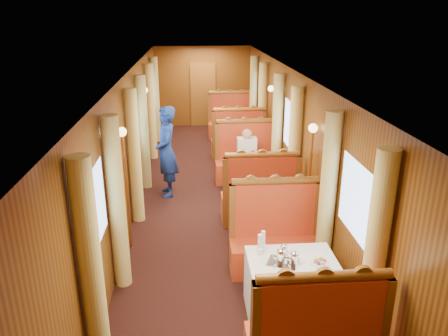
{
  "coord_description": "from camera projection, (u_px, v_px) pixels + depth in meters",
  "views": [
    {
      "loc": [
        -0.4,
        -7.91,
        3.52
      ],
      "look_at": [
        0.13,
        -1.09,
        1.05
      ],
      "focal_mm": 35.0,
      "sensor_mm": 36.0,
      "label": 1
    }
  ],
  "objects": [
    {
      "name": "doorway_far",
      "position": [
        203.0,
        95.0,
        13.9
      ],
      "size": [
        0.8,
        0.04,
        2.0
      ],
      "primitive_type": "cube",
      "color": "brown",
      "rests_on": "floor"
    },
    {
      "name": "steward",
      "position": [
        166.0,
        152.0,
        8.57
      ],
      "size": [
        0.52,
        0.71,
        1.81
      ],
      "primitive_type": "imported",
      "rotation": [
        0.0,
        0.0,
        -1.44
      ],
      "color": "navy",
      "rests_on": "floor"
    },
    {
      "name": "curtain_left_mid_a",
      "position": [
        134.0,
        157.0,
        7.41
      ],
      "size": [
        0.22,
        0.22,
        2.35
      ],
      "primitive_type": "cylinder",
      "color": "#E5D775",
      "rests_on": "floor"
    },
    {
      "name": "curtain_left_mid_b",
      "position": [
        143.0,
        133.0,
        8.88
      ],
      "size": [
        0.22,
        0.22,
        2.35
      ],
      "primitive_type": "cylinder",
      "color": "#E5D775",
      "rests_on": "floor"
    },
    {
      "name": "ceiling",
      "position": [
        212.0,
        71.0,
        7.79
      ],
      "size": [
        3.0,
        12.0,
        0.01
      ],
      "primitive_type": null,
      "rotation": [
        3.14,
        0.0,
        0.0
      ],
      "color": "silver",
      "rests_on": "wall_left"
    },
    {
      "name": "cup_inboard",
      "position": [
        260.0,
        246.0,
        5.23
      ],
      "size": [
        0.08,
        0.08,
        0.26
      ],
      "rotation": [
        0.0,
        0.0,
        0.17
      ],
      "color": "white",
      "rests_on": "table_near"
    },
    {
      "name": "table_far",
      "position": [
        234.0,
        134.0,
        11.85
      ],
      "size": [
        1.05,
        0.72,
        0.75
      ],
      "primitive_type": "cube",
      "color": "white",
      "rests_on": "floor"
    },
    {
      "name": "wall_left",
      "position": [
        132.0,
        140.0,
        8.11
      ],
      "size": [
        0.01,
        12.0,
        2.5
      ],
      "primitive_type": null,
      "rotation": [
        1.57,
        0.0,
        1.57
      ],
      "color": "brown",
      "rests_on": "floor"
    },
    {
      "name": "curtain_right_far_a",
      "position": [
        262.0,
        110.0,
        10.89
      ],
      "size": [
        0.22,
        0.22,
        2.35
      ],
      "primitive_type": "cylinder",
      "color": "#E5D775",
      "rests_on": "floor"
    },
    {
      "name": "window_left_far",
      "position": [
        149.0,
        95.0,
        11.33
      ],
      "size": [
        0.01,
        1.2,
        0.9
      ],
      "primitive_type": null,
      "rotation": [
        1.57,
        0.0,
        1.57
      ],
      "color": "#8CADD8",
      "rests_on": "wall_left"
    },
    {
      "name": "tea_tray",
      "position": [
        283.0,
        263.0,
        5.08
      ],
      "size": [
        0.42,
        0.38,
        0.01
      ],
      "primitive_type": "cube",
      "rotation": [
        0.0,
        0.0,
        -0.42
      ],
      "color": "silver",
      "rests_on": "table_near"
    },
    {
      "name": "banquette_far_fwd",
      "position": [
        238.0,
        142.0,
        10.88
      ],
      "size": [
        1.3,
        0.55,
        1.34
      ],
      "color": "#A71912",
      "rests_on": "floor"
    },
    {
      "name": "curtain_left_near_a",
      "position": [
        91.0,
        274.0,
        4.13
      ],
      "size": [
        0.22,
        0.22,
        2.35
      ],
      "primitive_type": "cylinder",
      "color": "#E5D775",
      "rests_on": "floor"
    },
    {
      "name": "curtain_right_mid_a",
      "position": [
        294.0,
        153.0,
        7.61
      ],
      "size": [
        0.22,
        0.22,
        2.35
      ],
      "primitive_type": "cylinder",
      "color": "#E5D775",
      "rests_on": "floor"
    },
    {
      "name": "banquette_near_aft",
      "position": [
        275.0,
        241.0,
        6.22
      ],
      "size": [
        1.3,
        0.55,
        1.34
      ],
      "color": "#A71912",
      "rests_on": "floor"
    },
    {
      "name": "rose_vase_far",
      "position": [
        234.0,
        114.0,
        11.66
      ],
      "size": [
        0.06,
        0.06,
        0.36
      ],
      "rotation": [
        0.0,
        0.0,
        -0.19
      ],
      "color": "silver",
      "rests_on": "table_far"
    },
    {
      "name": "window_left_mid",
      "position": [
        133.0,
        130.0,
        8.04
      ],
      "size": [
        0.01,
        1.2,
        0.9
      ],
      "primitive_type": null,
      "rotation": [
        1.57,
        0.0,
        1.57
      ],
      "color": "#8CADD8",
      "rests_on": "wall_left"
    },
    {
      "name": "sconce_left_fore",
      "position": [
        124.0,
        164.0,
        6.43
      ],
      "size": [
        0.14,
        0.14,
        1.95
      ],
      "color": "#BF8C3F",
      "rests_on": "floor"
    },
    {
      "name": "curtain_right_near_b",
      "position": [
        327.0,
        198.0,
        5.79
      ],
      "size": [
        0.22,
        0.22,
        2.35
      ],
      "primitive_type": "cylinder",
      "color": "#E5D775",
      "rests_on": "floor"
    },
    {
      "name": "banquette_far_aft",
      "position": [
        231.0,
        123.0,
        12.79
      ],
      "size": [
        1.3,
        0.55,
        1.34
      ],
      "color": "#A71912",
      "rests_on": "floor"
    },
    {
      "name": "wall_right",
      "position": [
        291.0,
        137.0,
        8.33
      ],
      "size": [
        0.01,
        12.0,
        2.5
      ],
      "primitive_type": null,
      "rotation": [
        1.57,
        0.0,
        -1.57
      ],
      "color": "brown",
      "rests_on": "floor"
    },
    {
      "name": "table_near",
      "position": [
        291.0,
        286.0,
        5.29
      ],
      "size": [
        1.05,
        0.72,
        0.75
      ],
      "primitive_type": "cube",
      "color": "white",
      "rests_on": "floor"
    },
    {
      "name": "passenger",
      "position": [
        247.0,
        151.0,
        9.15
      ],
      "size": [
        0.4,
        0.44,
        0.76
      ],
      "color": "beige",
      "rests_on": "banquette_mid_aft"
    },
    {
      "name": "window_right_far",
      "position": [
        262.0,
        94.0,
        11.54
      ],
      "size": [
        0.01,
        1.2,
        0.9
      ],
      "primitive_type": null,
      "rotation": [
        1.57,
        0.0,
        -1.57
      ],
      "color": "#8CADD8",
      "rests_on": "wall_right"
    },
    {
      "name": "window_left_near",
      "position": [
        94.0,
        212.0,
        4.76
      ],
      "size": [
        0.01,
        1.2,
        0.9
      ],
      "primitive_type": null,
      "rotation": [
        1.57,
        0.0,
        1.57
      ],
      "color": "#8CADD8",
      "rests_on": "wall_left"
    },
    {
      "name": "teapot_left",
      "position": [
        281.0,
        258.0,
        5.05
      ],
      "size": [
        0.21,
        0.18,
        0.15
      ],
      "primitive_type": null,
      "rotation": [
        0.0,
        0.0,
        -0.28
      ],
      "color": "silver",
      "rests_on": "tea_tray"
    },
    {
      "name": "table_mid",
      "position": [
        251.0,
        181.0,
        8.57
      ],
      "size": [
        1.05,
        0.72,
        0.75
      ],
      "primitive_type": "cube",
      "color": "white",
      "rests_on": "floor"
    },
    {
      "name": "curtain_left_near_b",
      "position": [
        117.0,
        205.0,
        5.59
      ],
      "size": [
        0.22,
        0.22,
        2.35
      ],
      "primitive_type": "cylinder",
      "color": "#E5D775",
      "rests_on": "floor"
    },
    {
      "name": "curtain_right_near_a",
      "position": [
        374.0,
        261.0,
        4.33
      ],
      "size": [
        0.22,
        0.22,
        2.35
      ],
      "primitive_type": "cylinder",
      "color": "#E5D775",
      "rests_on": "floor"
    },
    {
      "name": "teapot_right",
      "position": [
        294.0,
        259.0,
        5.04
      ],
      "size": [
        0.19,
        0.16,
        0.13
      ],
      "primitive_type": null,
      "rotation": [
        0.0,
        0.0,
        -0.3
      ],
      "color": "silver",
      "rests_on": "tea_tray"
    },
    {
      "name": "banquette_mid_fwd",
      "position": [
        259.0,
        199.0,
        7.6
      ],
      "size": [
        1.3,
        0.55,
        1.34
      ],
      "color": "#A71912",
      "rests_on": "floor"
    },
    {
      "name": "cup_outboard",
      "position": [
        263.0,
        243.0,
        5.31
      ],
      "size": [
        0.08,
        0.08,
        0.26
      ],
      "rotation": [
        0.0,
        0.0,
        -0.31
      ],
      "color": "white",
      "rests_on": "table_near"
    },
    {
      "name": "teapot_back",
      "position": [
        284.0,
        251.0,
        5.21
      ],
      "size": [
        0.16,
        0.13,
        0.12
      ],
      "primitive_type": null,
      "rotation": [
        0.0,
        0.0,
        -0.16
      ],
      "color": "silver",
      "rests_on": "tea_tray"
    },
    {
      "name": "banquette_mid_aft",
      "position": [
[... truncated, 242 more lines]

